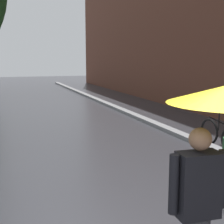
% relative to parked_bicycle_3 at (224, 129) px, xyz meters
% --- Properties ---
extents(kerb_strip, '(0.30, 36.00, 0.12)m').
position_rel_parked_bicycle_3_xyz_m(kerb_strip, '(-0.80, 4.54, -0.32)').
color(kerb_strip, slate).
rests_on(kerb_strip, ground).
extents(parked_bicycle_3, '(1.11, 0.74, 0.96)m').
position_rel_parked_bicycle_3_xyz_m(parked_bicycle_3, '(0.00, 0.00, 0.00)').
color(parked_bicycle_3, black).
rests_on(parked_bicycle_3, ground).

